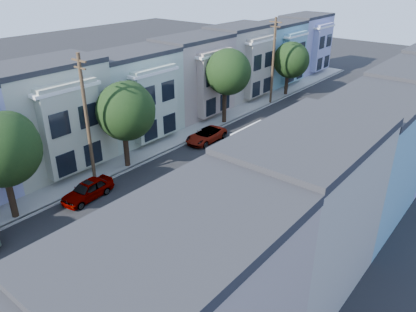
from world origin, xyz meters
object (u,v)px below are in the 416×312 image
tree_b (2,150)px  utility_pole_near (87,122)px  tree_d (227,72)px  tree_e (291,60)px  parked_right_b (155,268)px  parked_right_d (366,114)px  utility_pole_far (273,61)px  fedex_truck (263,142)px  tree_far_r (389,89)px  parked_right_c (318,149)px  parked_left_c (88,190)px  lead_sedan (318,129)px  tree_c (125,111)px  parked_left_d (206,136)px

tree_b → utility_pole_near: size_ratio=0.75×
tree_d → tree_e: tree_d is taller
parked_right_b → parked_right_d: size_ratio=0.86×
parked_right_d → utility_pole_far: bearing=-172.8°
parked_right_b → parked_right_d: parked_right_d is taller
tree_b → tree_e: tree_b is taller
tree_d → fedex_truck: (7.80, -5.14, -3.86)m
utility_pole_near → utility_pole_far: same height
tree_e → utility_pole_near: bearing=-90.0°
tree_b → tree_far_r: 35.57m
parked_right_c → parked_right_b: bearing=-87.7°
fedex_truck → tree_far_r: bearing=70.9°
parked_left_c → utility_pole_near: bearing=124.9°
fedex_truck → parked_right_b: size_ratio=1.74×
tree_b → parked_left_c: (1.40, 4.63, -4.46)m
parked_right_b → parked_left_c: bearing=163.8°
lead_sedan → tree_far_r: bearing=65.0°
utility_pole_far → fedex_truck: 16.51m
tree_far_r → utility_pole_near: 29.83m
lead_sedan → utility_pole_far: bearing=154.4°
parked_right_c → parked_right_d: size_ratio=1.26×
tree_far_r → fedex_truck: size_ratio=0.87×
tree_b → utility_pole_far: (0.00, 32.28, 0.00)m
fedex_truck → parked_right_d: fedex_truck is taller
tree_d → parked_right_b: (11.20, -21.33, -4.98)m
tree_e → parked_right_d: bearing=-14.2°
tree_b → parked_left_c: tree_b is taller
utility_pole_near → parked_right_c: utility_pole_near is taller
utility_pole_near → tree_e: bearing=90.0°
tree_d → lead_sedan: size_ratio=1.96×
tree_d → tree_far_r: size_ratio=1.41×
utility_pole_near → parked_right_d: 30.00m
tree_d → parked_right_c: bearing=-7.2°
tree_e → parked_right_b: tree_e is taller
tree_c → tree_far_r: bearing=60.4°
tree_e → parked_left_c: size_ratio=1.61×
tree_b → parked_right_c: tree_b is taller
tree_b → parked_right_c: (11.20, 21.87, -4.39)m
parked_right_c → tree_far_r: bearing=82.1°
parked_left_d → parked_right_b: parked_left_d is taller
tree_e → utility_pole_far: 4.34m
tree_b → parked_left_d: (1.40, 18.16, -4.52)m
tree_c → tree_d: 13.47m
lead_sedan → parked_right_d: parked_right_d is taller
tree_far_r → parked_left_d: (-11.79, -14.85, -3.43)m
parked_left_d → parked_right_b: bearing=-59.7°
tree_b → tree_c: (0.00, 9.82, -0.12)m
tree_e → parked_right_c: size_ratio=1.26×
tree_d → parked_right_d: tree_d is taller
tree_d → tree_e: bearing=90.0°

